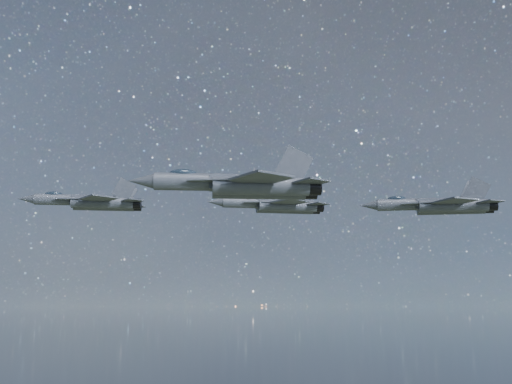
# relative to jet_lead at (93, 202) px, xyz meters

# --- Properties ---
(jet_lead) EXTENTS (16.15, 10.68, 4.12)m
(jet_lead) POSITION_rel_jet_lead_xyz_m (0.00, 0.00, 0.00)
(jet_lead) COLOR #30343C
(jet_left) EXTENTS (17.21, 11.30, 4.43)m
(jet_left) POSITION_rel_jet_lead_xyz_m (21.26, 14.35, 1.05)
(jet_left) COLOR #30343C
(jet_right) EXTENTS (19.56, 13.08, 4.95)m
(jet_right) POSITION_rel_jet_lead_xyz_m (24.03, -13.37, -1.62)
(jet_right) COLOR #30343C
(jet_slot) EXTENTS (17.48, 12.25, 4.41)m
(jet_slot) POSITION_rel_jet_lead_xyz_m (43.56, 9.04, -0.78)
(jet_slot) COLOR #30343C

